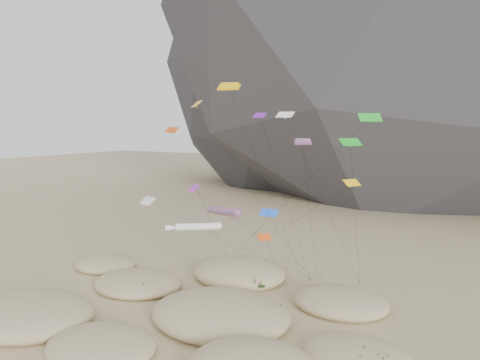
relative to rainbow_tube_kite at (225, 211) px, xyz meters
name	(u,v)px	position (x,y,z in m)	size (l,w,h in m)	color
ground	(189,328)	(1.46, -9.66, -10.96)	(500.00, 500.00, 0.00)	#CCB789
dunes	(186,308)	(-1.02, -6.88, -10.21)	(51.33, 35.96, 3.91)	#CCB789
dune_grass	(201,311)	(1.06, -6.88, -10.09)	(43.30, 26.64, 1.55)	black
kite_stakes	(294,272)	(3.67, 13.41, -10.81)	(21.35, 3.41, 0.30)	#3F2D1E
rainbow_tube_kite	(225,211)	(0.00, 0.00, 0.00)	(11.15, 14.81, 11.80)	#FF3B1A
white_tube_kite	(195,227)	(-1.59, -4.09, -1.33)	(6.65, 20.13, 10.32)	white
orange_parafoil	(230,88)	(-2.27, 5.01, 15.36)	(7.02, 12.15, 27.13)	#E5AD0C
multi_parafoil	(303,144)	(9.02, 2.99, 8.35)	(3.18, 11.80, 20.02)	#FF1A24
delta_kites	(257,161)	(3.39, 2.06, 6.22)	(30.12, 19.35, 24.75)	#C34512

